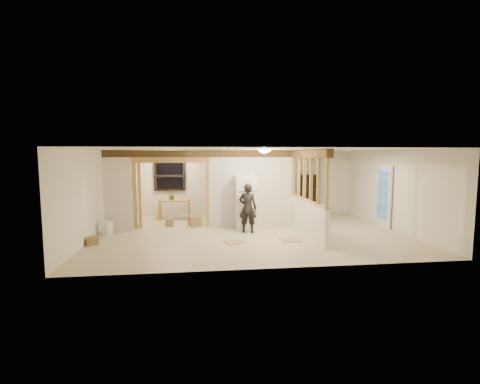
{
  "coord_description": "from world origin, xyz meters",
  "views": [
    {
      "loc": [
        -1.6,
        -10.1,
        2.35
      ],
      "look_at": [
        -0.28,
        0.4,
        1.21
      ],
      "focal_mm": 26.0,
      "sensor_mm": 36.0,
      "label": 1
    }
  ],
  "objects": [
    {
      "name": "bucket",
      "position": [
        -4.21,
        0.26,
        0.2
      ],
      "size": [
        0.36,
        0.36,
        0.41
      ],
      "primitive_type": "cylinder",
      "rotation": [
        0.0,
        0.0,
        0.14
      ],
      "color": "white",
      "rests_on": "floor"
    },
    {
      "name": "header_beam_right",
      "position": [
        1.6,
        -0.4,
        2.38
      ],
      "size": [
        0.18,
        3.3,
        0.22
      ],
      "primitive_type": "cube",
      "color": "#51381B",
      "rests_on": "ceiling"
    },
    {
      "name": "partition_center",
      "position": [
        0.2,
        1.2,
        1.25
      ],
      "size": [
        2.8,
        0.12,
        2.5
      ],
      "primitive_type": "cube",
      "color": "silver",
      "rests_on": "floor"
    },
    {
      "name": "box_util_b",
      "position": [
        -2.5,
        1.42,
        0.13
      ],
      "size": [
        0.31,
        0.31,
        0.26
      ],
      "primitive_type": "cube",
      "rotation": [
        0.0,
        0.0,
        0.1
      ],
      "color": "#967748",
      "rests_on": "floor"
    },
    {
      "name": "hanging_bulb",
      "position": [
        -2.0,
        1.6,
        2.18
      ],
      "size": [
        0.07,
        0.07,
        0.07
      ],
      "primitive_type": "ellipsoid",
      "color": "#FFD88C",
      "rests_on": "ceiling"
    },
    {
      "name": "wall_back",
      "position": [
        0.0,
        3.25,
        1.25
      ],
      "size": [
        9.0,
        0.01,
        2.5
      ],
      "primitive_type": "cube",
      "color": "silver",
      "rests_on": "floor"
    },
    {
      "name": "floor",
      "position": [
        0.0,
        0.0,
        -0.01
      ],
      "size": [
        9.0,
        6.5,
        0.01
      ],
      "primitive_type": "cube",
      "color": "#C1AF8F",
      "rests_on": "ground"
    },
    {
      "name": "wall_front",
      "position": [
        0.0,
        -3.25,
        1.25
      ],
      "size": [
        9.0,
        0.01,
        2.5
      ],
      "primitive_type": "cube",
      "color": "silver",
      "rests_on": "floor"
    },
    {
      "name": "window_back",
      "position": [
        -2.6,
        3.17,
        1.55
      ],
      "size": [
        1.12,
        0.1,
        1.1
      ],
      "primitive_type": "cube",
      "color": "black",
      "rests_on": "wall_back"
    },
    {
      "name": "shop_vac",
      "position": [
        -4.02,
        1.86,
        0.26
      ],
      "size": [
        0.49,
        0.49,
        0.52
      ],
      "primitive_type": "cylinder",
      "rotation": [
        0.0,
        0.0,
        0.28
      ],
      "color": "#A0130F",
      "rests_on": "floor"
    },
    {
      "name": "woman",
      "position": [
        -0.08,
        0.11,
        0.75
      ],
      "size": [
        0.64,
        0.53,
        1.5
      ],
      "primitive_type": "imported",
      "rotation": [
        0.0,
        0.0,
        2.78
      ],
      "color": "black",
      "rests_on": "floor"
    },
    {
      "name": "stud_partition",
      "position": [
        1.6,
        -0.4,
        1.66
      ],
      "size": [
        0.14,
        3.2,
        1.32
      ],
      "primitive_type": "cube",
      "color": "tan",
      "rests_on": "pony_wall"
    },
    {
      "name": "pony_wall",
      "position": [
        1.6,
        -0.4,
        0.5
      ],
      "size": [
        0.12,
        3.2,
        1.0
      ],
      "primitive_type": "cube",
      "color": "silver",
      "rests_on": "floor"
    },
    {
      "name": "partition_left_stub",
      "position": [
        -4.05,
        1.2,
        1.25
      ],
      "size": [
        0.9,
        0.12,
        2.5
      ],
      "primitive_type": "cube",
      "color": "silver",
      "rests_on": "floor"
    },
    {
      "name": "potted_plant",
      "position": [
        -2.5,
        2.61,
        0.89
      ],
      "size": [
        0.32,
        0.28,
        0.34
      ],
      "primitive_type": "imported",
      "rotation": [
        0.0,
        0.0,
        0.06
      ],
      "color": "#2C7732",
      "rests_on": "work_table"
    },
    {
      "name": "ceiling_dome_main",
      "position": [
        0.3,
        -0.5,
        2.48
      ],
      "size": [
        0.36,
        0.36,
        0.16
      ],
      "primitive_type": "ellipsoid",
      "color": "#FFEABF",
      "rests_on": "ceiling"
    },
    {
      "name": "wall_right",
      "position": [
        4.5,
        0.0,
        1.25
      ],
      "size": [
        0.01,
        6.5,
        2.5
      ],
      "primitive_type": "cube",
      "color": "silver",
      "rests_on": "floor"
    },
    {
      "name": "ceiling_dome_util",
      "position": [
        -2.5,
        2.3,
        2.48
      ],
      "size": [
        0.32,
        0.32,
        0.14
      ],
      "primitive_type": "ellipsoid",
      "color": "#FFEABF",
      "rests_on": "ceiling"
    },
    {
      "name": "french_door",
      "position": [
        4.42,
        0.4,
        1.0
      ],
      "size": [
        0.12,
        0.86,
        2.0
      ],
      "primitive_type": "cube",
      "color": "white",
      "rests_on": "floor"
    },
    {
      "name": "floor_panel_far",
      "position": [
        -0.63,
        -1.0,
        0.01
      ],
      "size": [
        0.59,
        0.53,
        0.02
      ],
      "primitive_type": "cube",
      "rotation": [
        0.0,
        0.0,
        0.37
      ],
      "color": "tan",
      "rests_on": "floor"
    },
    {
      "name": "box_util_a",
      "position": [
        -1.68,
        1.33,
        0.16
      ],
      "size": [
        0.47,
        0.44,
        0.32
      ],
      "primitive_type": "cube",
      "rotation": [
        0.0,
        0.0,
        0.4
      ],
      "color": "#967748",
      "rests_on": "floor"
    },
    {
      "name": "doorway_frame",
      "position": [
        -2.4,
        1.2,
        1.1
      ],
      "size": [
        2.46,
        0.14,
        2.2
      ],
      "primitive_type": "cube",
      "color": "tan",
      "rests_on": "floor"
    },
    {
      "name": "wall_left",
      "position": [
        -4.5,
        0.0,
        1.25
      ],
      "size": [
        0.01,
        6.5,
        2.5
      ],
      "primitive_type": "cube",
      "color": "silver",
      "rests_on": "floor"
    },
    {
      "name": "refrigerator",
      "position": [
        -0.03,
        0.81,
        0.83
      ],
      "size": [
        0.68,
        0.67,
        1.66
      ],
      "primitive_type": "cube",
      "color": "white",
      "rests_on": "floor"
    },
    {
      "name": "box_front",
      "position": [
        -4.31,
        -0.79,
        0.11
      ],
      "size": [
        0.32,
        0.28,
        0.22
      ],
      "primitive_type": "cube",
      "rotation": [
        0.0,
        0.0,
        0.21
      ],
      "color": "#967748",
      "rests_on": "floor"
    },
    {
      "name": "floor_panel_near",
      "position": [
        0.94,
        -0.94,
        0.01
      ],
      "size": [
        0.55,
        0.55,
        0.02
      ],
      "primitive_type": "cube",
      "rotation": [
        0.0,
        0.0,
        0.03
      ],
      "color": "tan",
      "rests_on": "floor"
    },
    {
      "name": "ceiling",
      "position": [
        0.0,
        0.0,
        2.5
      ],
      "size": [
        9.0,
        6.5,
        0.01
      ],
      "primitive_type": "cube",
      "color": "white"
    },
    {
      "name": "work_table",
      "position": [
        -2.41,
        2.63,
        0.36
      ],
      "size": [
        1.2,
        0.7,
        0.72
      ],
      "primitive_type": "cube",
      "rotation": [
        0.0,
        0.0,
        -0.12
      ],
      "color": "tan",
      "rests_on": "floor"
    },
    {
      "name": "header_beam_back",
      "position": [
        -1.0,
        1.2,
        2.38
      ],
      "size": [
        7.0,
        0.18,
        0.22
      ],
      "primitive_type": "cube",
      "color": "#51381B",
      "rests_on": "ceiling"
    },
    {
      "name": "bookshelf",
      "position": [
        2.77,
        3.05,
        0.78
      ],
      "size": [
        0.78,
        0.26,
        1.56
      ],
      "primitive_type": "cube",
      "color": "black",
      "rests_on": "floor"
    }
  ]
}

